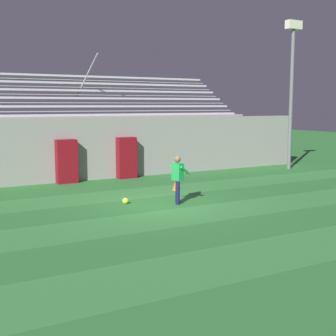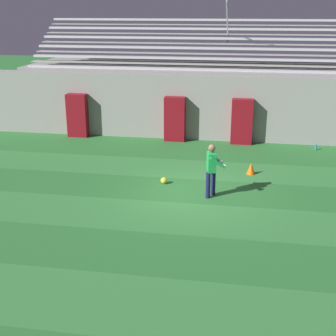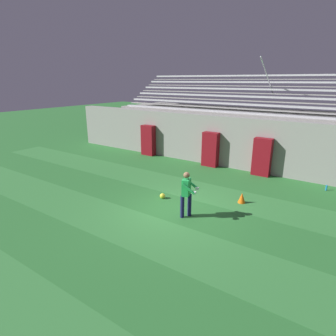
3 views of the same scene
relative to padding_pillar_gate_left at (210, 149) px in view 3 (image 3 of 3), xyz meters
name	(u,v)px [view 3 (image 3 of 3)]	position (x,y,z in m)	size (l,w,h in m)	color
ground_plane	(174,210)	(1.44, -5.95, -0.96)	(80.00, 80.00, 0.00)	#2D7533
turf_stripe_near	(16,317)	(1.44, -11.95, -0.96)	(28.00, 2.07, 0.01)	#38843D
turf_stripe_mid	(142,231)	(1.44, -7.82, -0.96)	(28.00, 2.07, 0.01)	#38843D
turf_stripe_far	(202,191)	(1.44, -3.69, -0.96)	(28.00, 2.07, 0.01)	#38843D
back_wall	(239,143)	(1.44, 0.55, 0.44)	(24.00, 0.60, 2.80)	#999691
padding_pillar_gate_left	(210,149)	(0.00, 0.00, 0.00)	(0.89, 0.44, 1.92)	maroon
padding_pillar_gate_right	(262,157)	(2.88, 0.00, 0.00)	(0.89, 0.44, 1.92)	maroon
padding_pillar_far_left	(148,140)	(-4.42, 0.00, 0.00)	(0.89, 0.44, 1.92)	maroon
bleacher_stand	(255,134)	(1.44, 3.24, 0.55)	(18.00, 4.75, 5.83)	#999691
goalkeeper	(187,192)	(2.07, -6.11, -0.01)	(0.61, 0.67, 1.67)	#19194C
soccer_ball	(162,196)	(0.44, -5.28, -0.85)	(0.22, 0.22, 0.22)	yellow
traffic_cone	(242,198)	(3.29, -3.85, -0.75)	(0.30, 0.30, 0.42)	orange
water_bottle	(326,188)	(5.93, -0.46, -0.84)	(0.07, 0.07, 0.24)	#1E8CD8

